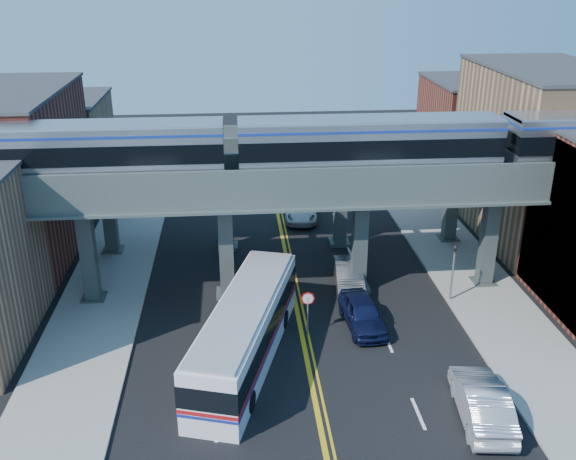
% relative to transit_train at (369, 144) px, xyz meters
% --- Properties ---
extents(ground, '(120.00, 120.00, 0.00)m').
position_rel_transit_train_xyz_m(ground, '(-4.28, -8.00, -9.22)').
color(ground, black).
rests_on(ground, ground).
extents(sidewalk_west, '(5.00, 70.00, 0.16)m').
position_rel_transit_train_xyz_m(sidewalk_west, '(-15.78, 2.00, -9.14)').
color(sidewalk_west, gray).
rests_on(sidewalk_west, ground).
extents(sidewalk_east, '(5.00, 70.00, 0.16)m').
position_rel_transit_train_xyz_m(sidewalk_east, '(7.22, 2.00, -9.14)').
color(sidewalk_east, gray).
rests_on(sidewalk_east, ground).
extents(building_west_b, '(8.00, 14.00, 11.00)m').
position_rel_transit_train_xyz_m(building_west_b, '(-22.78, 8.00, -3.72)').
color(building_west_b, maroon).
rests_on(building_west_b, ground).
extents(building_west_c, '(8.00, 10.00, 8.00)m').
position_rel_transit_train_xyz_m(building_west_c, '(-22.78, 21.00, -5.22)').
color(building_west_c, '#A27C54').
rests_on(building_west_c, ground).
extents(building_east_b, '(8.00, 14.00, 12.00)m').
position_rel_transit_train_xyz_m(building_east_b, '(14.22, 8.00, -3.22)').
color(building_east_b, '#A27C54').
rests_on(building_east_b, ground).
extents(building_east_c, '(8.00, 10.00, 9.00)m').
position_rel_transit_train_xyz_m(building_east_c, '(14.22, 21.00, -4.72)').
color(building_east_c, maroon).
rests_on(building_east_c, ground).
extents(mural_panel, '(0.10, 9.50, 9.50)m').
position_rel_transit_train_xyz_m(mural_panel, '(10.27, -4.00, -4.47)').
color(mural_panel, teal).
rests_on(mural_panel, ground).
extents(elevated_viaduct_near, '(52.00, 3.60, 7.40)m').
position_rel_transit_train_xyz_m(elevated_viaduct_near, '(-4.28, 0.00, -2.75)').
color(elevated_viaduct_near, '#3B4443').
rests_on(elevated_viaduct_near, ground).
extents(elevated_viaduct_far, '(52.00, 3.60, 7.40)m').
position_rel_transit_train_xyz_m(elevated_viaduct_far, '(-4.28, 7.00, -2.75)').
color(elevated_viaduct_far, '#3B4443').
rests_on(elevated_viaduct_far, ground).
extents(transit_train, '(45.96, 2.88, 3.35)m').
position_rel_transit_train_xyz_m(transit_train, '(0.00, 0.00, 0.00)').
color(transit_train, black).
rests_on(transit_train, elevated_viaduct_near).
extents(stop_sign, '(0.76, 0.09, 2.63)m').
position_rel_transit_train_xyz_m(stop_sign, '(-3.98, -5.00, -7.46)').
color(stop_sign, slate).
rests_on(stop_sign, ground).
extents(traffic_signal, '(0.15, 0.18, 4.10)m').
position_rel_transit_train_xyz_m(traffic_signal, '(4.92, -2.00, -6.92)').
color(traffic_signal, slate).
rests_on(traffic_signal, ground).
extents(transit_bus, '(6.13, 12.61, 3.18)m').
position_rel_transit_train_xyz_m(transit_bus, '(-7.36, -7.03, -7.58)').
color(transit_bus, white).
rests_on(transit_bus, ground).
extents(car_lane_a, '(2.31, 4.94, 1.64)m').
position_rel_transit_train_xyz_m(car_lane_a, '(-0.85, -4.33, -8.40)').
color(car_lane_a, '#0E1334').
rests_on(car_lane_a, ground).
extents(car_lane_b, '(2.06, 4.92, 1.58)m').
position_rel_transit_train_xyz_m(car_lane_b, '(-0.80, 0.29, -8.43)').
color(car_lane_b, '#333436').
rests_on(car_lane_b, ground).
extents(car_lane_c, '(3.01, 5.50, 1.46)m').
position_rel_transit_train_xyz_m(car_lane_c, '(-2.48, 12.27, -8.49)').
color(car_lane_c, silver).
rests_on(car_lane_c, ground).
extents(car_lane_d, '(2.80, 5.93, 1.67)m').
position_rel_transit_train_xyz_m(car_lane_d, '(-1.72, 16.24, -8.38)').
color(car_lane_d, '#B6B5BA').
rests_on(car_lane_d, ground).
extents(car_parked_curb, '(2.50, 5.59, 1.78)m').
position_rel_transit_train_xyz_m(car_parked_curb, '(2.85, -12.53, -8.33)').
color(car_parked_curb, '#ADAEB2').
rests_on(car_parked_curb, ground).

